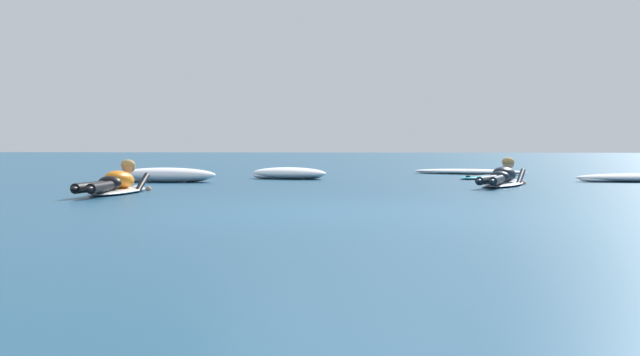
% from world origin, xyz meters
% --- Properties ---
extents(ground_plane, '(120.00, 120.00, 0.00)m').
position_xyz_m(ground_plane, '(0.00, 10.00, 0.00)').
color(ground_plane, navy).
extents(surfer_near, '(0.59, 2.49, 0.53)m').
position_xyz_m(surfer_near, '(-3.47, 2.83, 0.14)').
color(surfer_near, white).
rests_on(surfer_near, ground).
extents(surfer_far, '(1.18, 2.56, 0.54)m').
position_xyz_m(surfer_far, '(2.38, 5.67, 0.14)').
color(surfer_far, silver).
rests_on(surfer_far, ground).
extents(drifting_surfboard, '(1.38, 1.94, 0.16)m').
position_xyz_m(drifting_surfboard, '(2.32, 8.98, 0.03)').
color(drifting_surfboard, '#2DB2D1').
rests_on(drifting_surfboard, ground).
extents(whitewater_front, '(1.99, 0.74, 0.28)m').
position_xyz_m(whitewater_front, '(-3.88, 6.50, 0.13)').
color(whitewater_front, white).
rests_on(whitewater_front, ground).
extents(whitewater_mid_right, '(1.86, 1.32, 0.25)m').
position_xyz_m(whitewater_mid_right, '(-1.74, 8.22, 0.11)').
color(whitewater_mid_right, white).
rests_on(whitewater_mid_right, ground).
extents(whitewater_back, '(2.89, 1.66, 0.13)m').
position_xyz_m(whitewater_back, '(2.22, 11.46, 0.06)').
color(whitewater_back, white).
rests_on(whitewater_back, ground).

